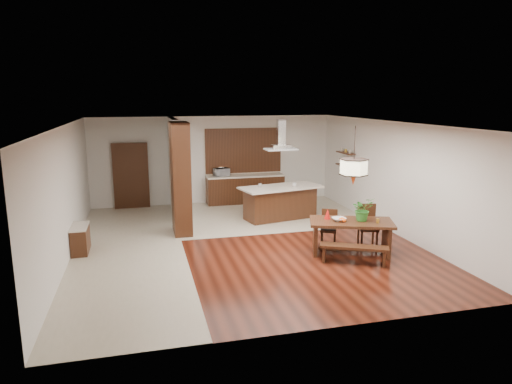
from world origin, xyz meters
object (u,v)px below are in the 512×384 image
object	(u,v)px
dining_table	(351,230)
kitchen_island	(280,202)
hallway_console	(80,239)
range_hood	(281,135)
dining_chair_left	(329,228)
island_cup	(294,185)
fruit_bowl	(339,219)
dining_chair_right	(368,226)
dining_bench	(354,255)
microwave	(221,172)
foliage_plant	(363,209)
pendant_lantern	(354,156)

from	to	relation	value
dining_table	kitchen_island	world-z (taller)	kitchen_island
hallway_console	range_hood	distance (m)	6.00
dining_table	hallway_console	bearing A→B (deg)	164.98
dining_chair_left	island_cup	distance (m)	2.58
hallway_console	range_hood	size ratio (longest dim) A/B	0.98
dining_chair_left	fruit_bowl	xyz separation A→B (m)	(-0.03, -0.62, 0.38)
fruit_bowl	range_hood	xyz separation A→B (m)	(-0.37, 3.26, 1.66)
hallway_console	dining_chair_right	bearing A→B (deg)	-10.53
dining_table	island_cup	distance (m)	3.24
dining_bench	hallway_console	bearing A→B (deg)	158.79
dining_chair_right	microwave	distance (m)	5.85
hallway_console	range_hood	world-z (taller)	range_hood
foliage_plant	kitchen_island	bearing A→B (deg)	104.74
fruit_bowl	dining_chair_left	bearing A→B (deg)	87.05
dining_table	microwave	world-z (taller)	microwave
microwave	dining_chair_right	bearing A→B (deg)	-83.28
dining_table	fruit_bowl	xyz separation A→B (m)	(-0.28, 0.07, 0.24)
dining_chair_left	fruit_bowl	size ratio (longest dim) A/B	2.81
dining_bench	pendant_lantern	world-z (taller)	pendant_lantern
range_hood	dining_chair_right	bearing A→B (deg)	-66.72
dining_bench	dining_chair_right	xyz separation A→B (m)	(0.85, 1.00, 0.30)
dining_chair_right	fruit_bowl	size ratio (longest dim) A/B	3.29
hallway_console	microwave	bearing A→B (deg)	44.86
pendant_lantern	foliage_plant	size ratio (longest dim) A/B	2.45
pendant_lantern	fruit_bowl	world-z (taller)	pendant_lantern
island_cup	range_hood	bearing A→B (deg)	161.79
dining_bench	foliage_plant	world-z (taller)	foliage_plant
range_hood	island_cup	size ratio (longest dim) A/B	7.12
hallway_console	fruit_bowl	world-z (taller)	fruit_bowl
foliage_plant	range_hood	distance (m)	3.76
dining_table	microwave	size ratio (longest dim) A/B	4.30
dining_chair_right	pendant_lantern	distance (m)	1.89
foliage_plant	microwave	size ratio (longest dim) A/B	1.12
dining_chair_left	microwave	size ratio (longest dim) A/B	1.79
pendant_lantern	fruit_bowl	size ratio (longest dim) A/B	4.30
dining_bench	dining_table	bearing A→B (deg)	70.29
hallway_console	fruit_bowl	distance (m)	5.92
pendant_lantern	microwave	bearing A→B (deg)	109.48
pendant_lantern	dining_chair_right	bearing A→B (deg)	31.00
fruit_bowl	range_hood	bearing A→B (deg)	96.41
fruit_bowl	kitchen_island	world-z (taller)	kitchen_island
dining_chair_left	dining_chair_right	size ratio (longest dim) A/B	0.86
dining_bench	island_cup	xyz separation A→B (m)	(-0.03, 3.83, 0.82)
kitchen_island	microwave	size ratio (longest dim) A/B	5.28
dining_table	kitchen_island	xyz separation A→B (m)	(-0.64, 3.32, -0.07)
dining_bench	dining_chair_left	xyz separation A→B (m)	(-0.02, 1.32, 0.23)
microwave	dining_chair_left	bearing A→B (deg)	-90.35
fruit_bowl	range_hood	size ratio (longest dim) A/B	0.34
hallway_console	dining_table	xyz separation A→B (m)	(5.98, -1.60, 0.25)
pendant_lantern	foliage_plant	world-z (taller)	pendant_lantern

